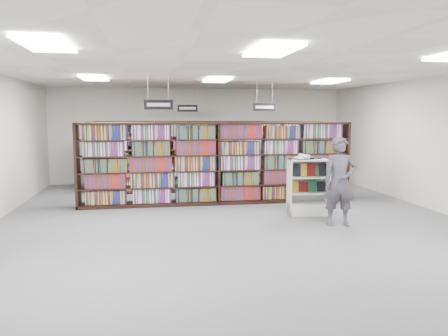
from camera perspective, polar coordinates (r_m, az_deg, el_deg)
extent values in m
plane|color=#48484D|center=(9.47, 1.02, -6.96)|extent=(12.00, 12.00, 0.00)
cube|color=white|center=(9.25, 1.06, 12.67)|extent=(10.00, 12.00, 0.10)
cube|color=silver|center=(15.15, -3.20, 4.28)|extent=(10.00, 0.10, 3.20)
cube|color=silver|center=(3.55, 19.44, -4.02)|extent=(10.00, 0.10, 3.20)
cube|color=silver|center=(11.28, 26.89, 2.74)|extent=(0.10, 12.00, 3.20)
cube|color=black|center=(11.24, -0.86, 0.63)|extent=(7.00, 0.60, 2.10)
cube|color=maroon|center=(11.24, -0.86, 0.63)|extent=(6.88, 0.42, 1.98)
cube|color=black|center=(13.21, -2.20, 1.54)|extent=(7.00, 0.60, 2.10)
cube|color=maroon|center=(13.21, -2.20, 1.54)|extent=(6.88, 0.42, 1.98)
cube|color=black|center=(14.89, -3.05, 2.12)|extent=(7.00, 0.60, 2.10)
cube|color=maroon|center=(14.89, -3.05, 2.12)|extent=(6.88, 0.42, 1.98)
cylinder|color=#B2B2B7|center=(10.06, -9.91, 10.43)|extent=(0.01, 0.01, 0.58)
cylinder|color=#B2B2B7|center=(10.07, -7.28, 10.48)|extent=(0.01, 0.01, 0.58)
cube|color=black|center=(10.05, -8.55, 8.18)|extent=(0.65, 0.02, 0.22)
cube|color=white|center=(10.04, -8.55, 8.18)|extent=(0.52, 0.00, 0.08)
cylinder|color=#B2B2B7|center=(12.43, 4.29, 9.78)|extent=(0.01, 0.01, 0.58)
cylinder|color=#B2B2B7|center=(12.54, 6.34, 9.73)|extent=(0.01, 0.01, 0.58)
cube|color=black|center=(12.47, 5.30, 7.92)|extent=(0.65, 0.02, 0.22)
cube|color=white|center=(12.46, 5.32, 7.93)|extent=(0.52, 0.00, 0.08)
cylinder|color=#B2B2B7|center=(14.09, -5.74, 9.40)|extent=(0.01, 0.01, 0.58)
cylinder|color=#B2B2B7|center=(14.13, -3.88, 9.41)|extent=(0.01, 0.01, 0.58)
cube|color=black|center=(14.10, -4.79, 7.78)|extent=(0.65, 0.02, 0.22)
cube|color=white|center=(14.09, -4.79, 7.79)|extent=(0.52, 0.00, 0.08)
cube|color=white|center=(6.25, -22.21, 14.71)|extent=(0.60, 1.20, 0.04)
cube|color=white|center=(6.35, 6.30, 15.02)|extent=(0.60, 1.20, 0.04)
cube|color=white|center=(11.16, -16.60, 11.17)|extent=(0.60, 1.20, 0.04)
cube|color=white|center=(11.21, -0.88, 11.42)|extent=(0.60, 1.20, 0.04)
cube|color=white|center=(12.04, 13.64, 10.91)|extent=(0.60, 1.20, 0.04)
cube|color=white|center=(10.27, 10.87, -5.23)|extent=(0.97, 0.57, 0.27)
cube|color=white|center=(10.08, 8.51, -2.48)|extent=(0.10, 0.46, 1.28)
cube|color=white|center=(10.29, 13.31, -2.41)|extent=(0.10, 0.46, 1.28)
cube|color=white|center=(10.38, 10.66, -2.26)|extent=(0.91, 0.14, 1.28)
cube|color=white|center=(10.10, 11.01, 1.06)|extent=(0.97, 0.57, 0.03)
cube|color=white|center=(10.20, 10.92, -3.21)|extent=(0.88, 0.52, 0.02)
cube|color=white|center=(10.14, 10.96, -1.17)|extent=(0.88, 0.52, 0.02)
cube|color=black|center=(10.10, 9.05, -0.31)|extent=(0.19, 0.09, 0.28)
cube|color=black|center=(10.13, 9.80, -0.30)|extent=(0.19, 0.09, 0.28)
cube|color=gold|center=(10.16, 10.55, -0.30)|extent=(0.19, 0.09, 0.28)
cube|color=maroon|center=(10.19, 11.29, -0.29)|extent=(0.19, 0.09, 0.28)
cube|color=#19522D|center=(10.22, 12.02, -0.29)|extent=(0.19, 0.09, 0.28)
cube|color=black|center=(10.25, 12.75, -0.28)|extent=(0.19, 0.09, 0.28)
cube|color=gold|center=(10.15, 9.12, -2.41)|extent=(0.21, 0.08, 0.26)
cube|color=maroon|center=(10.20, 10.29, -2.39)|extent=(0.21, 0.08, 0.26)
cube|color=#19522D|center=(10.25, 11.45, -2.38)|extent=(0.21, 0.08, 0.26)
cube|color=black|center=(10.30, 12.59, -2.36)|extent=(0.21, 0.08, 0.26)
cube|color=black|center=(10.14, 10.53, 1.23)|extent=(0.74, 0.55, 0.02)
cube|color=silver|center=(10.09, 9.69, 1.28)|extent=(0.38, 0.42, 0.06)
cube|color=silver|center=(10.20, 11.37, 1.30)|extent=(0.37, 0.42, 0.08)
cylinder|color=silver|center=(10.13, 10.43, 1.53)|extent=(0.19, 0.35, 0.10)
imported|color=#433E47|center=(9.28, 14.89, -1.71)|extent=(0.74, 0.56, 1.83)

